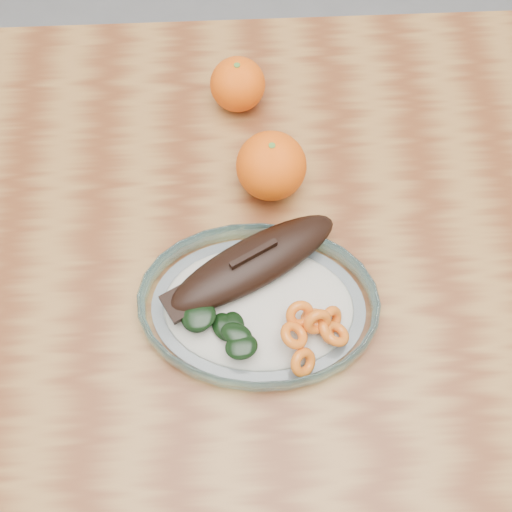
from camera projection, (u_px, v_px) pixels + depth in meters
name	position (u px, v px, depth m)	size (l,w,h in m)	color
ground	(262.00, 405.00, 1.45)	(3.00, 3.00, 0.00)	slate
dining_table	(266.00, 291.00, 0.87)	(1.20, 0.80, 0.75)	brown
plated_meal	(258.00, 302.00, 0.73)	(0.54, 0.54, 0.08)	white
orange_left	(271.00, 166.00, 0.79)	(0.09, 0.09, 0.09)	#FF4905
orange_right	(238.00, 84.00, 0.85)	(0.07, 0.07, 0.07)	#FF4905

